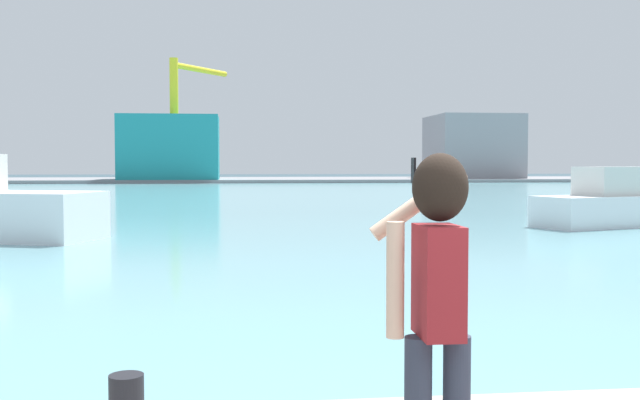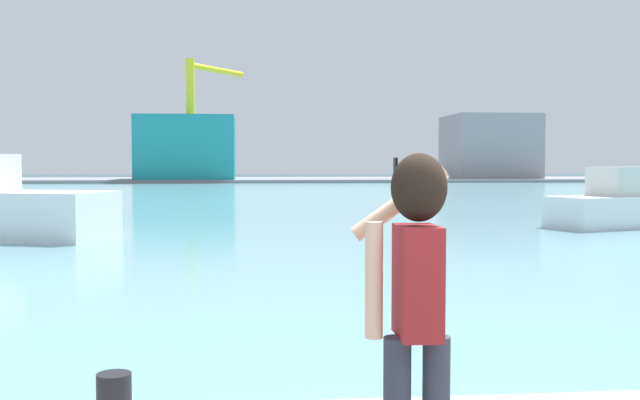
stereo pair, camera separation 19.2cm
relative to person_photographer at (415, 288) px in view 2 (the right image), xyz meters
The scene contains 7 objects.
ground_plane 49.62m from the person_photographer, 89.05° to the left, with size 220.00×220.00×0.00m, color #334751.
harbor_water 51.62m from the person_photographer, 89.08° to the left, with size 140.00×100.00×0.02m, color #6BA8B2.
far_shore_dock 91.60m from the person_photographer, 89.48° to the left, with size 140.00×20.00×0.40m, color gray.
person_photographer is the anchor object (origin of this frame).
warehouse_left 87.26m from the person_photographer, 95.49° to the left, with size 11.54×9.41×7.56m, color teal.
warehouse_right 95.69m from the person_photographer, 71.47° to the left, with size 10.65×11.03×8.15m, color gray.
port_crane 87.07m from the person_photographer, 94.60° to the left, with size 6.69×9.23×14.28m.
Camera 2 is at (-1.65, -3.19, 2.20)m, focal length 41.56 mm.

